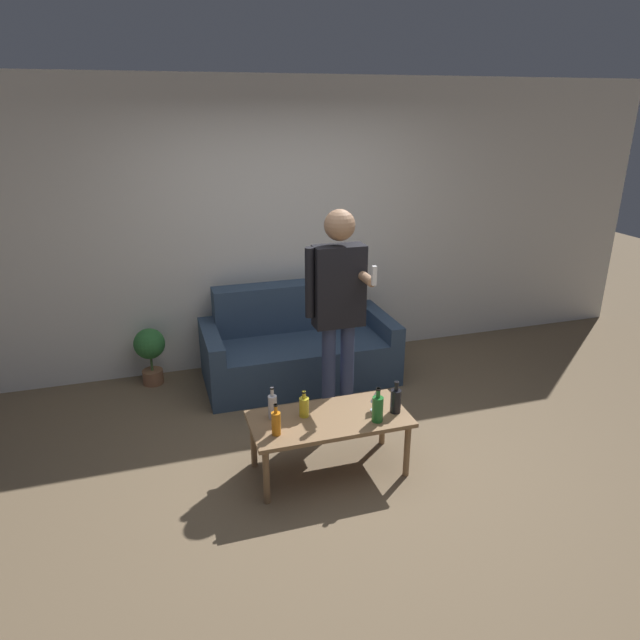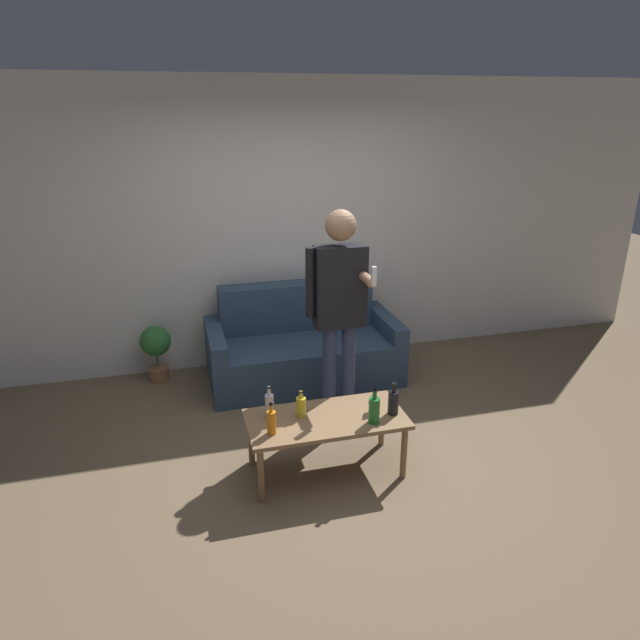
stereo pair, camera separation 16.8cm
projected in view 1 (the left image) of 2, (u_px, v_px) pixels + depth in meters
The scene contains 12 objects.
ground_plane at pixel (349, 466), 4.11m from camera, with size 16.00×16.00×0.00m, color #756047.
wall_back at pixel (279, 227), 5.43m from camera, with size 8.00×0.06×2.70m.
couch at pixel (298, 347), 5.37m from camera, with size 1.75×0.85×0.86m.
coffee_table at pixel (329, 423), 3.93m from camera, with size 1.09×0.52×0.43m.
bottle_orange at pixel (378, 408), 3.83m from camera, with size 0.08×0.08×0.25m.
bottle_green at pixel (304, 406), 3.90m from camera, with size 0.07×0.07×0.19m.
bottle_dark at pixel (273, 406), 3.87m from camera, with size 0.06×0.06×0.23m.
bottle_yellow at pixel (276, 423), 3.68m from camera, with size 0.06×0.06×0.22m.
bottle_red at pixel (396, 400), 3.95m from camera, with size 0.07×0.07×0.23m.
wine_glass_near at pixel (376, 397), 3.96m from camera, with size 0.08×0.08×0.16m.
person_standing_front at pixel (338, 300), 4.34m from camera, with size 0.46×0.44×1.74m.
potted_plant at pixel (150, 350), 5.22m from camera, with size 0.28×0.28×0.54m.
Camera 1 is at (-1.24, -3.25, 2.44)m, focal length 32.00 mm.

